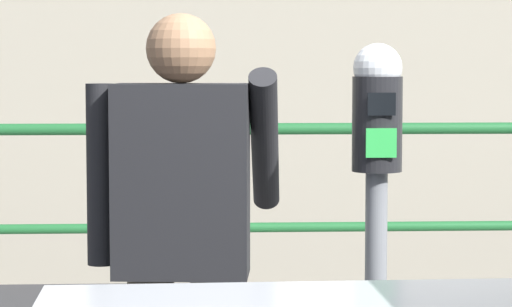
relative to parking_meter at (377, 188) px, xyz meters
The scene contains 4 objects.
parking_meter is the anchor object (origin of this frame).
pedestrian_at_meter 0.63m from the parking_meter, behind, with size 0.63×0.50×1.63m.
background_railing 2.33m from the parking_meter, 80.15° to the left, with size 24.06×0.06×1.17m.
backdrop_wall 4.89m from the parking_meter, 85.34° to the left, with size 32.00×0.50×3.04m, color #ADA38E.
Camera 1 is at (-0.94, -2.94, 1.60)m, focal length 78.43 mm.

